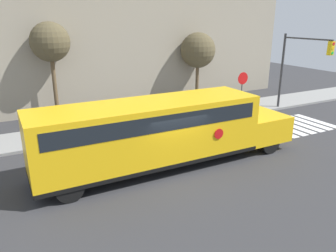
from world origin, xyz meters
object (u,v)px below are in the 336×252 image
object	(u,v)px
stop_sign	(242,86)
traffic_light	(298,61)
tree_far_sidewalk	(50,43)
school_bus	(160,130)
tree_near_sidewalk	(198,51)

from	to	relation	value
stop_sign	traffic_light	xyz separation A→B (m)	(3.44, -1.23, 1.56)
traffic_light	tree_far_sidewalk	size ratio (longest dim) A/B	0.87
school_bus	stop_sign	world-z (taller)	school_bus
school_bus	tree_far_sidewalk	world-z (taller)	tree_far_sidewalk
school_bus	stop_sign	bearing A→B (deg)	29.43
stop_sign	tree_near_sidewalk	bearing A→B (deg)	95.46
stop_sign	tree_far_sidewalk	distance (m)	12.29
traffic_light	tree_far_sidewalk	distance (m)	15.65
school_bus	tree_near_sidewalk	xyz separation A→B (m)	(7.87, 9.41, 2.16)
school_bus	tree_near_sidewalk	size ratio (longest dim) A/B	2.29
tree_near_sidewalk	tree_far_sidewalk	distance (m)	10.52
school_bus	tree_near_sidewalk	distance (m)	12.46
tree_far_sidewalk	stop_sign	bearing A→B (deg)	-23.93
school_bus	tree_far_sidewalk	xyz separation A→B (m)	(-2.60, 9.54, 3.07)
school_bus	stop_sign	xyz separation A→B (m)	(8.32, 4.70, 0.24)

